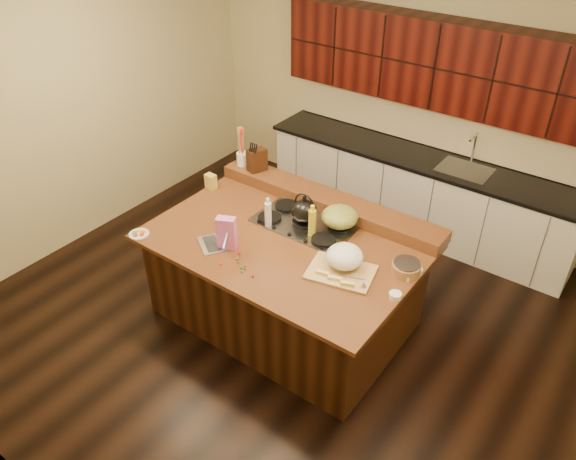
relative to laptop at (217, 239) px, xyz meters
The scene contains 31 objects.
room 0.71m from the laptop, 41.83° to the left, with size 5.52×5.02×2.72m.
island 0.79m from the laptop, 41.83° to the left, with size 2.40×1.60×0.92m.
back_ledge 1.19m from the laptop, 67.90° to the left, with size 2.40×0.30×0.12m, color black.
cooktop 0.83m from the laptop, 57.45° to the left, with size 0.92×0.52×0.05m.
back_counter 2.73m from the laptop, 74.11° to the left, with size 3.70×0.66×2.40m.
kettle 0.84m from the laptop, 57.45° to the left, with size 0.24×0.24×0.21m, color black.
green_bowl 1.12m from the laptop, 48.02° to the left, with size 0.33×0.33×0.18m, color olive.
laptop is the anchor object (origin of this frame).
oil_bottle 0.85m from the laptop, 44.50° to the left, with size 0.07×0.07×0.27m, color gold.
vinegar_bottle 0.53m from the laptop, 68.03° to the left, with size 0.06×0.06×0.25m, color silver.
wooden_tray 1.14m from the laptop, 17.94° to the left, with size 0.61×0.50×0.22m.
ramekin_a 1.62m from the laptop, 10.23° to the left, with size 0.10×0.10×0.04m, color white.
ramekin_b 1.73m from the laptop, 22.57° to the left, with size 0.10×0.10×0.04m, color white.
ramekin_c 1.66m from the laptop, 19.50° to the left, with size 0.10×0.10×0.04m, color white.
strainer_bowl 1.65m from the laptop, 21.87° to the left, with size 0.24×0.24×0.09m, color #996B3F.
kitchen_timer 1.37m from the laptop, ahead, with size 0.08×0.08×0.07m, color silver.
pink_bag 0.15m from the laptop, ahead, with size 0.16×0.09×0.30m, color #D363B0.
candy_plate 0.73m from the laptop, 154.93° to the right, with size 0.18×0.18×0.01m, color white.
package_box 0.99m from the laptop, 135.57° to the left, with size 0.11×0.08×0.16m, color gold.
utensil_crock 1.27m from the laptop, 119.55° to the left, with size 0.12×0.12×0.14m, color white.
knife_block 1.19m from the laptop, 111.11° to the left, with size 0.12×0.19×0.23m, color black.
gumdrop_0 0.58m from the laptop, 17.15° to the right, with size 0.02×0.02×0.02m, color red.
gumdrop_1 0.43m from the laptop, 19.29° to the right, with size 0.02×0.02×0.02m, color #198C26.
gumdrop_2 0.26m from the laptop, ahead, with size 0.02×0.02×0.02m, color red.
gumdrop_3 0.47m from the laptop, 22.00° to the right, with size 0.02×0.02×0.02m, color #198C26.
gumdrop_4 0.46m from the laptop, 16.71° to the right, with size 0.02×0.02×0.02m, color red.
gumdrop_5 0.30m from the laptop, 12.61° to the right, with size 0.02×0.02×0.02m, color #198C26.
gumdrop_6 0.31m from the laptop, 14.41° to the right, with size 0.02×0.02×0.02m, color red.
gumdrop_7 0.42m from the laptop, 14.01° to the right, with size 0.02×0.02×0.02m, color #198C26.
gumdrop_8 0.31m from the laptop, 41.39° to the right, with size 0.02×0.02×0.02m, color red.
gumdrop_9 0.35m from the laptop, 16.75° to the right, with size 0.02×0.02×0.02m, color #198C26.
Camera 1 is at (2.43, -3.25, 3.82)m, focal length 35.00 mm.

